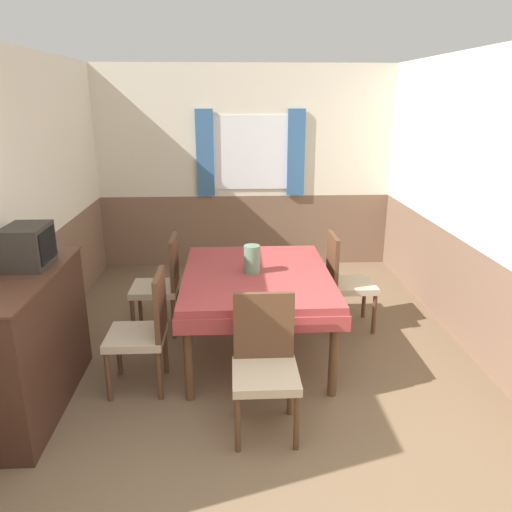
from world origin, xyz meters
The scene contains 11 objects.
wall_back centered at (0.00, 4.55, 1.31)m, with size 4.21×0.10×2.60m.
wall_left centered at (-1.93, 2.26, 1.30)m, with size 0.05×4.93×2.60m.
wall_right centered at (1.93, 2.26, 1.30)m, with size 0.05×4.93×2.60m.
dining_table centered at (0.01, 2.05, 0.66)m, with size 1.28×1.60×0.76m.
chair_left_far centered at (-0.88, 2.56, 0.51)m, with size 0.44×0.44×0.95m.
chair_right_far centered at (0.90, 2.56, 0.51)m, with size 0.44×0.44×0.95m.
chair_head_near centered at (0.01, 1.00, 0.51)m, with size 0.44×0.44×0.95m.
chair_left_near centered at (-0.88, 1.55, 0.51)m, with size 0.44×0.44×0.95m.
sideboard centered at (-1.67, 1.33, 0.52)m, with size 0.46×1.38×1.03m.
tv centered at (-1.66, 1.52, 1.18)m, with size 0.29×0.38×0.30m.
vase centered at (-0.03, 2.07, 0.88)m, with size 0.14×0.14×0.24m.
Camera 1 is at (-0.20, -1.97, 2.21)m, focal length 35.00 mm.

